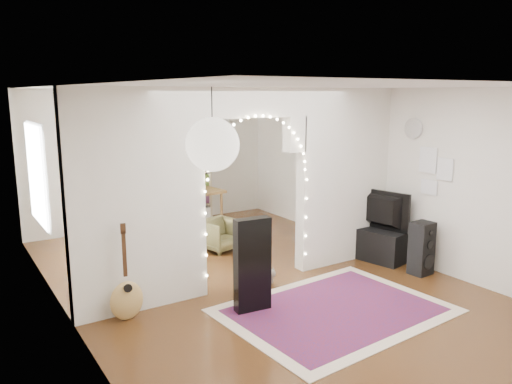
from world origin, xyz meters
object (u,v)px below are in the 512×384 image
acoustic_guitar (126,285)px  dining_chair_left (157,246)px  bookcase (179,190)px  dining_chair_right (220,235)px  floor_speaker (422,248)px  media_console (373,244)px  dining_table (190,195)px

acoustic_guitar → dining_chair_left: bearing=70.6°
bookcase → dining_chair_left: bookcase is taller
acoustic_guitar → dining_chair_left: acoustic_guitar is taller
dining_chair_left → dining_chair_right: bearing=-22.0°
bookcase → dining_chair_left: size_ratio=2.44×
floor_speaker → dining_chair_right: (-1.92, 2.61, -0.12)m
media_console → dining_chair_left: size_ratio=1.76×
dining_chair_left → dining_chair_right: (1.13, -0.03, 0.01)m
floor_speaker → bookcase: size_ratio=0.57×
floor_speaker → dining_chair_left: size_ratio=1.38×
media_console → acoustic_guitar: bearing=168.2°
acoustic_guitar → floor_speaker: size_ratio=1.26×
floor_speaker → dining_chair_left: 4.04m
acoustic_guitar → dining_chair_left: size_ratio=1.75×
acoustic_guitar → bookcase: bookcase is taller
media_console → floor_speaker: bearing=-95.2°
acoustic_guitar → dining_table: acoustic_guitar is taller
acoustic_guitar → dining_chair_left: 2.09m
dining_table → dining_chair_left: (-1.28, -1.46, -0.42)m
floor_speaker → bookcase: (-1.78, 4.61, 0.30)m
dining_table → media_console: bearing=-69.4°
floor_speaker → acoustic_guitar: bearing=164.7°
media_console → dining_chair_right: bearing=124.4°
acoustic_guitar → dining_chair_right: (2.21, 1.75, -0.17)m
media_console → dining_chair_left: 3.45m
dining_table → dining_chair_right: 1.55m
dining_chair_right → bookcase: bearing=71.4°
dining_table → dining_chair_left: 1.99m
acoustic_guitar → media_console: size_ratio=0.99×
floor_speaker → dining_table: floor_speaker is taller
dining_chair_left → floor_speaker: bearing=-61.4°
floor_speaker → media_console: (-0.10, 0.86, -0.14)m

